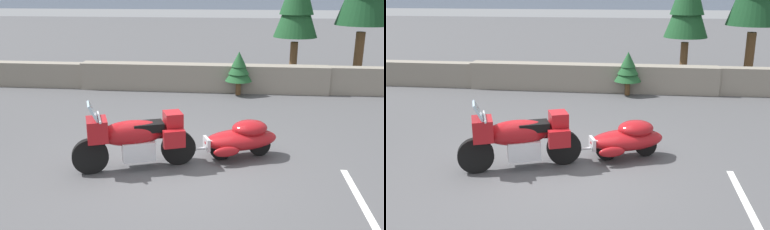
% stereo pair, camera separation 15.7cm
% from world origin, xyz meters
% --- Properties ---
extents(ground_plane, '(80.00, 80.00, 0.00)m').
position_xyz_m(ground_plane, '(0.00, 0.00, 0.00)').
color(ground_plane, '#4C4C4F').
extents(stone_guard_wall, '(24.00, 0.60, 0.88)m').
position_xyz_m(stone_guard_wall, '(-0.05, 6.40, 0.43)').
color(stone_guard_wall, gray).
rests_on(stone_guard_wall, ground).
extents(touring_motorcycle, '(2.20, 1.23, 1.33)m').
position_xyz_m(touring_motorcycle, '(-0.72, -0.03, 0.62)').
color(touring_motorcycle, black).
rests_on(touring_motorcycle, ground).
extents(car_shaped_trailer, '(2.18, 1.20, 0.76)m').
position_xyz_m(car_shaped_trailer, '(1.26, 0.74, 0.41)').
color(car_shaped_trailer, black).
rests_on(car_shaped_trailer, ground).
extents(pine_sapling_near, '(0.84, 0.84, 1.37)m').
position_xyz_m(pine_sapling_near, '(1.17, 5.94, 0.86)').
color(pine_sapling_near, brown).
rests_on(pine_sapling_near, ground).
extents(parking_stripe_marker, '(0.12, 3.60, 0.01)m').
position_xyz_m(parking_stripe_marker, '(3.17, -1.50, 0.00)').
color(parking_stripe_marker, silver).
rests_on(parking_stripe_marker, ground).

